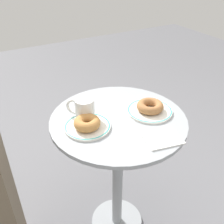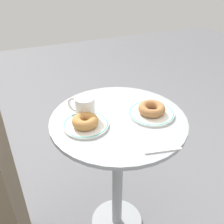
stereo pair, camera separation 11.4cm
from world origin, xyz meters
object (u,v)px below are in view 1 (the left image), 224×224
donut_cinnamon (150,106)px  coffee_mug (84,109)px  donut_old_fashioned (87,123)px  plate_left (88,127)px  paper_napkin (162,138)px  plate_right (150,111)px  cafe_table (118,156)px

donut_cinnamon → coffee_mug: (-0.29, 0.10, 0.02)m
donut_cinnamon → donut_old_fashioned: bearing=176.4°
plate_left → coffee_mug: (0.02, 0.07, 0.04)m
plate_left → coffee_mug: size_ratio=1.81×
donut_old_fashioned → paper_napkin: bearing=-41.1°
plate_right → donut_cinnamon: (0.00, -0.00, 0.02)m
plate_right → donut_cinnamon: bearing=-90.0°
donut_old_fashioned → coffee_mug: size_ratio=1.03×
plate_left → plate_right: (0.30, -0.03, 0.00)m
plate_right → paper_napkin: size_ratio=1.44×
cafe_table → coffee_mug: (-0.13, 0.07, 0.28)m
plate_right → donut_cinnamon: donut_cinnamon is taller
plate_right → paper_napkin: (-0.07, -0.18, -0.00)m
plate_left → paper_napkin: plate_left is taller
plate_right → coffee_mug: coffee_mug is taller
cafe_table → donut_old_fashioned: size_ratio=6.85×
donut_old_fashioned → coffee_mug: coffee_mug is taller
paper_napkin → coffee_mug: (-0.21, 0.28, 0.05)m
plate_left → donut_old_fashioned: 0.03m
coffee_mug → plate_right: bearing=-18.8°
paper_napkin → donut_cinnamon: bearing=67.8°
plate_right → cafe_table: bearing=169.2°
cafe_table → plate_left: plate_left is taller
plate_right → coffee_mug: bearing=161.2°
coffee_mug → plate_left: bearing=-103.4°
donut_cinnamon → coffee_mug: size_ratio=1.14×
cafe_table → plate_left: 0.28m
plate_left → plate_right: 0.30m
cafe_table → paper_napkin: (0.08, -0.21, 0.23)m
plate_left → coffee_mug: coffee_mug is taller
plate_left → paper_napkin: 0.31m
cafe_table → donut_old_fashioned: 0.30m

